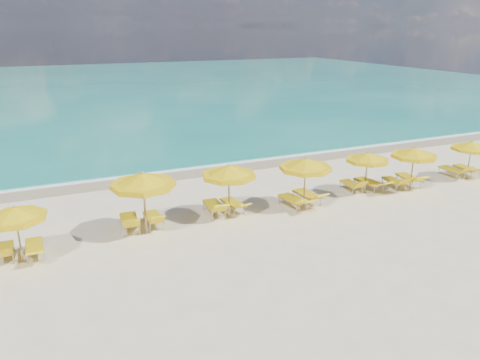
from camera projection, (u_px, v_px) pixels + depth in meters
name	position (u px, v px, depth m)	size (l,w,h in m)	color
ground_plane	(254.00, 217.00, 19.99)	(120.00, 120.00, 0.00)	beige
ocean	(96.00, 88.00, 61.61)	(120.00, 80.00, 0.30)	#157969
wet_sand_band	(197.00, 170.00, 26.41)	(120.00, 2.60, 0.01)	tan
foam_line	(193.00, 167.00, 27.10)	(120.00, 1.20, 0.03)	white
whitecap_near	(70.00, 144.00, 32.41)	(14.00, 0.36, 0.05)	white
whitecap_far	(220.00, 113.00, 43.90)	(18.00, 0.30, 0.05)	white
umbrella_1	(15.00, 214.00, 15.62)	(2.47, 2.47, 2.08)	tan
umbrella_2	(143.00, 181.00, 17.72)	(2.97, 2.97, 2.54)	tan
umbrella_3	(229.00, 172.00, 19.38)	(2.57, 2.57, 2.34)	tan
umbrella_4	(305.00, 165.00, 20.38)	(2.68, 2.68, 2.35)	tan
umbrella_5	(368.00, 158.00, 22.34)	(2.64, 2.64, 2.08)	tan
umbrella_6	(414.00, 153.00, 22.64)	(2.72, 2.72, 2.22)	tan
umbrella_7	(472.00, 146.00, 24.46)	(2.40, 2.40, 2.09)	tan
lounger_1_left	(6.00, 253.00, 16.32)	(0.59, 1.64, 0.78)	#A5A8AD
lounger_1_right	(35.00, 250.00, 16.52)	(0.64, 1.87, 0.67)	#A5A8AD
lounger_2_left	(130.00, 224.00, 18.60)	(0.86, 2.04, 0.93)	#A5A8AD
lounger_2_right	(154.00, 221.00, 19.01)	(0.66, 1.79, 0.83)	#A5A8AD
lounger_3_left	(214.00, 210.00, 20.11)	(0.82, 2.01, 0.90)	#A5A8AD
lounger_3_right	(233.00, 206.00, 20.55)	(0.82, 1.90, 0.70)	#A5A8AD
lounger_4_left	(293.00, 203.00, 20.91)	(0.92, 2.05, 0.73)	#A5A8AD
lounger_4_right	(307.00, 198.00, 21.50)	(0.80, 2.02, 0.80)	#A5A8AD
lounger_5_left	(352.00, 187.00, 23.03)	(0.68, 1.72, 0.81)	#A5A8AD
lounger_5_right	(370.00, 185.00, 23.17)	(0.89, 2.11, 0.77)	#A5A8AD
lounger_6_left	(394.00, 184.00, 23.45)	(0.80, 1.81, 0.83)	#A5A8AD
lounger_6_right	(409.00, 181.00, 23.85)	(1.00, 2.06, 0.85)	#A5A8AD
lounger_7_left	(453.00, 173.00, 25.21)	(0.70, 1.92, 0.87)	#A5A8AD
lounger_7_right	(467.00, 171.00, 25.47)	(0.68, 1.93, 0.76)	#A5A8AD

